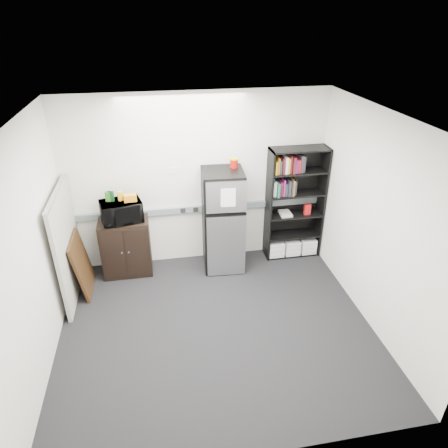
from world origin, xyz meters
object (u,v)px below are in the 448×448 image
object	(u,v)px
bookshelf	(295,205)
cubicle_partition	(67,245)
cabinet	(126,247)
microwave	(121,211)
refrigerator	(223,221)

from	to	relation	value
bookshelf	cubicle_partition	bearing A→B (deg)	-171.94
cabinet	bookshelf	bearing A→B (deg)	1.37
bookshelf	microwave	distance (m)	2.70
cabinet	refrigerator	bearing A→B (deg)	-3.06
refrigerator	microwave	bearing A→B (deg)	-179.03
cubicle_partition	cabinet	bearing A→B (deg)	29.67
bookshelf	refrigerator	bearing A→B (deg)	-173.10
cubicle_partition	microwave	distance (m)	0.88
refrigerator	cubicle_partition	bearing A→B (deg)	-167.91
cubicle_partition	microwave	world-z (taller)	cubicle_partition
bookshelf	cubicle_partition	world-z (taller)	bookshelf
cubicle_partition	cabinet	distance (m)	0.92
bookshelf	cubicle_partition	size ratio (longest dim) A/B	1.14
bookshelf	cubicle_partition	xyz separation A→B (m)	(-3.43, -0.49, -0.10)
bookshelf	cabinet	bearing A→B (deg)	-178.63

